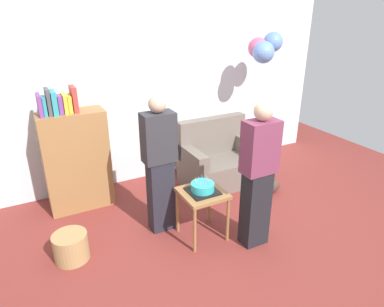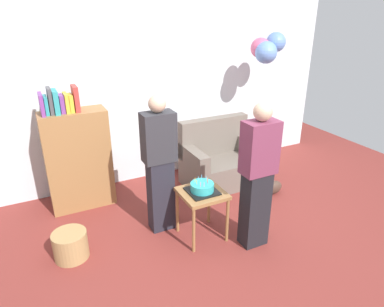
{
  "view_description": "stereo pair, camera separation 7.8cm",
  "coord_description": "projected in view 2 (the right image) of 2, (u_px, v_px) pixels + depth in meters",
  "views": [
    {
      "loc": [
        -1.78,
        -2.64,
        2.47
      ],
      "look_at": [
        -0.12,
        0.49,
        0.95
      ],
      "focal_mm": 32.18,
      "sensor_mm": 36.0,
      "label": 1
    },
    {
      "loc": [
        -1.71,
        -2.68,
        2.47
      ],
      "look_at": [
        -0.12,
        0.49,
        0.95
      ],
      "focal_mm": 32.18,
      "sensor_mm": 36.0,
      "label": 2
    }
  ],
  "objects": [
    {
      "name": "balloon_bunch",
      "position": [
        267.0,
        49.0,
        4.9
      ],
      "size": [
        0.53,
        0.43,
        2.14
      ],
      "color": "silver",
      "rests_on": "ground_plane"
    },
    {
      "name": "person_holding_cake",
      "position": [
        257.0,
        177.0,
        3.59
      ],
      "size": [
        0.36,
        0.22,
        1.63
      ],
      "rotation": [
        0.0,
        0.0,
        3.03
      ],
      "color": "black",
      "rests_on": "ground_plane"
    },
    {
      "name": "bookshelf",
      "position": [
        78.0,
        157.0,
        4.4
      ],
      "size": [
        0.8,
        0.36,
        1.61
      ],
      "color": "olive",
      "rests_on": "ground_plane"
    },
    {
      "name": "wicker_basket",
      "position": [
        71.0,
        245.0,
        3.63
      ],
      "size": [
        0.36,
        0.36,
        0.3
      ],
      "primitive_type": "cylinder",
      "color": "#A88451",
      "rests_on": "ground_plane"
    },
    {
      "name": "ground_plane",
      "position": [
        221.0,
        244.0,
        3.87
      ],
      "size": [
        8.0,
        8.0,
        0.0
      ],
      "primitive_type": "plane",
      "color": "maroon"
    },
    {
      "name": "couch",
      "position": [
        220.0,
        162.0,
        5.13
      ],
      "size": [
        1.1,
        0.7,
        0.96
      ],
      "color": "#6B6056",
      "rests_on": "ground_plane"
    },
    {
      "name": "wall_back",
      "position": [
        152.0,
        90.0,
        5.03
      ],
      "size": [
        6.0,
        0.1,
        2.7
      ],
      "primitive_type": "cube",
      "color": "silver",
      "rests_on": "ground_plane"
    },
    {
      "name": "person_blowing_candles",
      "position": [
        160.0,
        165.0,
        3.86
      ],
      "size": [
        0.36,
        0.22,
        1.63
      ],
      "rotation": [
        0.0,
        0.0,
        0.39
      ],
      "color": "#23232D",
      "rests_on": "ground_plane"
    },
    {
      "name": "birthday_cake",
      "position": [
        202.0,
        188.0,
        3.78
      ],
      "size": [
        0.32,
        0.32,
        0.17
      ],
      "color": "black",
      "rests_on": "side_table"
    },
    {
      "name": "side_table",
      "position": [
        202.0,
        199.0,
        3.83
      ],
      "size": [
        0.48,
        0.48,
        0.59
      ],
      "color": "olive",
      "rests_on": "ground_plane"
    },
    {
      "name": "handbag",
      "position": [
        273.0,
        187.0,
        4.89
      ],
      "size": [
        0.28,
        0.14,
        0.2
      ],
      "primitive_type": "ellipsoid",
      "color": "#473328",
      "rests_on": "ground_plane"
    }
  ]
}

